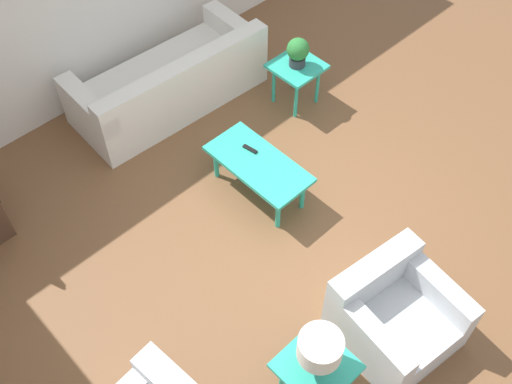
# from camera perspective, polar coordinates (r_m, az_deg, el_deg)

# --- Properties ---
(ground_plane) EXTENTS (14.00, 14.00, 0.00)m
(ground_plane) POSITION_cam_1_polar(r_m,az_deg,el_deg) (5.83, 4.05, -3.75)
(ground_plane) COLOR brown
(sofa) EXTENTS (1.04, 2.22, 0.76)m
(sofa) POSITION_cam_1_polar(r_m,az_deg,el_deg) (6.91, -8.14, 10.18)
(sofa) COLOR white
(sofa) RESTS_ON ground_plane
(armchair) EXTENTS (0.97, 0.98, 0.73)m
(armchair) POSITION_cam_1_polar(r_m,az_deg,el_deg) (5.15, 12.92, -11.32)
(armchair) COLOR silver
(armchair) RESTS_ON ground_plane
(coffee_table) EXTENTS (1.07, 0.52, 0.43)m
(coffee_table) POSITION_cam_1_polar(r_m,az_deg,el_deg) (5.83, 0.23, 2.49)
(coffee_table) COLOR #2DB79E
(coffee_table) RESTS_ON ground_plane
(side_table_plant) EXTENTS (0.52, 0.52, 0.53)m
(side_table_plant) POSITION_cam_1_polar(r_m,az_deg,el_deg) (6.77, 3.88, 11.43)
(side_table_plant) COLOR #2DB79E
(side_table_plant) RESTS_ON ground_plane
(side_table_lamp) EXTENTS (0.52, 0.52, 0.53)m
(side_table_lamp) POSITION_cam_1_polar(r_m,az_deg,el_deg) (4.68, 5.71, -16.50)
(side_table_lamp) COLOR #2DB79E
(side_table_lamp) RESTS_ON ground_plane
(potted_plant) EXTENTS (0.24, 0.24, 0.34)m
(potted_plant) POSITION_cam_1_polar(r_m,az_deg,el_deg) (6.60, 4.01, 13.21)
(potted_plant) COLOR #333338
(potted_plant) RESTS_ON side_table_plant
(table_lamp) EXTENTS (0.33, 0.33, 0.41)m
(table_lamp) POSITION_cam_1_polar(r_m,az_deg,el_deg) (4.34, 6.11, -14.62)
(table_lamp) COLOR red
(table_lamp) RESTS_ON side_table_lamp
(remote_control) EXTENTS (0.16, 0.07, 0.02)m
(remote_control) POSITION_cam_1_polar(r_m,az_deg,el_deg) (5.90, -0.57, 4.11)
(remote_control) COLOR black
(remote_control) RESTS_ON coffee_table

